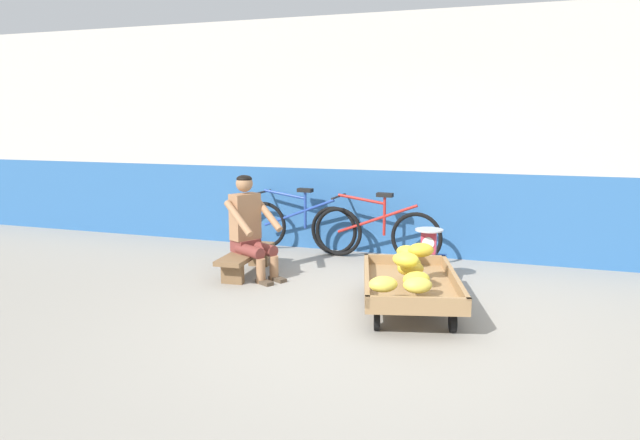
% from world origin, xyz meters
% --- Properties ---
extents(ground_plane, '(80.00, 80.00, 0.00)m').
position_xyz_m(ground_plane, '(0.00, 0.00, 0.00)').
color(ground_plane, gray).
extents(back_wall, '(16.00, 0.30, 3.05)m').
position_xyz_m(back_wall, '(0.00, 2.98, 1.53)').
color(back_wall, '#2D609E').
rests_on(back_wall, ground).
extents(banana_cart, '(1.17, 1.60, 0.36)m').
position_xyz_m(banana_cart, '(0.25, 0.69, 0.24)').
color(banana_cart, '#99754C').
rests_on(banana_cart, ground).
extents(banana_pile, '(0.57, 1.45, 0.27)m').
position_xyz_m(banana_pile, '(0.26, 0.54, 0.46)').
color(banana_pile, yellow).
rests_on(banana_pile, banana_cart).
extents(low_bench, '(0.36, 1.12, 0.27)m').
position_xyz_m(low_bench, '(-1.73, 1.35, 0.20)').
color(low_bench, brown).
rests_on(low_bench, ground).
extents(vendor_seated, '(0.74, 0.64, 1.14)m').
position_xyz_m(vendor_seated, '(-1.66, 1.31, 0.57)').
color(vendor_seated, '#9E704C').
rests_on(vendor_seated, ground).
extents(plastic_crate, '(0.36, 0.28, 0.30)m').
position_xyz_m(plastic_crate, '(0.29, 1.66, 0.15)').
color(plastic_crate, '#234CA8').
rests_on(plastic_crate, ground).
extents(weighing_scale, '(0.30, 0.30, 0.29)m').
position_xyz_m(weighing_scale, '(0.29, 1.66, 0.45)').
color(weighing_scale, '#28282D').
rests_on(weighing_scale, plastic_crate).
extents(bicycle_near_left, '(1.66, 0.48, 0.86)m').
position_xyz_m(bicycle_near_left, '(-1.57, 2.62, 0.35)').
color(bicycle_near_left, black).
rests_on(bicycle_near_left, ground).
extents(bicycle_far_left, '(1.66, 0.48, 0.86)m').
position_xyz_m(bicycle_far_left, '(-0.48, 2.49, 0.35)').
color(bicycle_far_left, black).
rests_on(bicycle_far_left, ground).
extents(shopping_bag, '(0.18, 0.12, 0.24)m').
position_xyz_m(shopping_bag, '(0.46, 1.35, 0.12)').
color(shopping_bag, '#3370B7').
rests_on(shopping_bag, ground).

